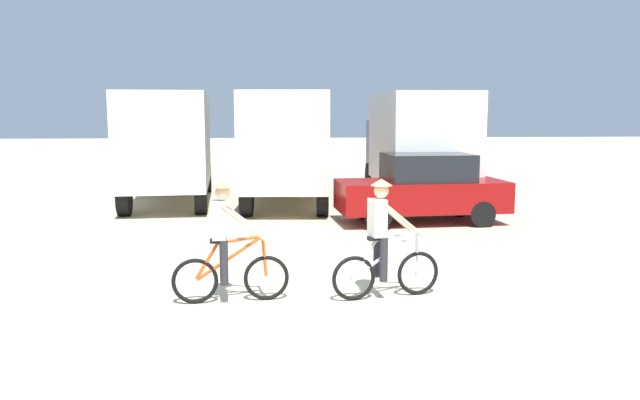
{
  "coord_description": "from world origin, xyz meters",
  "views": [
    {
      "loc": [
        -1.09,
        -8.47,
        2.81
      ],
      "look_at": [
        -0.1,
        3.78,
        1.1
      ],
      "focal_mm": 35.85,
      "sensor_mm": 36.0,
      "label": 1
    }
  ],
  "objects_px": {
    "box_truck_cream_rv": "(288,143)",
    "sedan_parked": "(423,188)",
    "cyclist_orange_shirt": "(226,246)",
    "cyclist_cowboy_hat": "(383,243)",
    "box_truck_white_box": "(169,142)",
    "box_truck_avon_van": "(416,142)"
  },
  "relations": [
    {
      "from": "box_truck_cream_rv",
      "to": "sedan_parked",
      "type": "relative_size",
      "value": 1.6
    },
    {
      "from": "box_truck_cream_rv",
      "to": "cyclist_orange_shirt",
      "type": "bearing_deg",
      "value": -96.89
    },
    {
      "from": "box_truck_white_box",
      "to": "sedan_parked",
      "type": "xyz_separation_m",
      "value": [
        6.91,
        -4.06,
        -0.99
      ]
    },
    {
      "from": "box_truck_cream_rv",
      "to": "sedan_parked",
      "type": "height_order",
      "value": "box_truck_cream_rv"
    },
    {
      "from": "box_truck_avon_van",
      "to": "cyclist_orange_shirt",
      "type": "distance_m",
      "value": 11.55
    },
    {
      "from": "box_truck_white_box",
      "to": "cyclist_orange_shirt",
      "type": "xyz_separation_m",
      "value": [
        2.4,
        -10.51,
        -1.03
      ]
    },
    {
      "from": "box_truck_white_box",
      "to": "cyclist_orange_shirt",
      "type": "bearing_deg",
      "value": -77.16
    },
    {
      "from": "cyclist_orange_shirt",
      "to": "sedan_parked",
      "type": "bearing_deg",
      "value": 55.07
    },
    {
      "from": "box_truck_white_box",
      "to": "box_truck_avon_van",
      "type": "relative_size",
      "value": 1.01
    },
    {
      "from": "sedan_parked",
      "to": "box_truck_white_box",
      "type": "bearing_deg",
      "value": 149.58
    },
    {
      "from": "box_truck_white_box",
      "to": "box_truck_avon_van",
      "type": "xyz_separation_m",
      "value": [
        7.6,
        -0.25,
        0.0
      ]
    },
    {
      "from": "sedan_parked",
      "to": "cyclist_cowboy_hat",
      "type": "height_order",
      "value": "cyclist_cowboy_hat"
    },
    {
      "from": "box_truck_avon_van",
      "to": "cyclist_cowboy_hat",
      "type": "height_order",
      "value": "box_truck_avon_van"
    },
    {
      "from": "cyclist_cowboy_hat",
      "to": "cyclist_orange_shirt",
      "type": "bearing_deg",
      "value": -179.34
    },
    {
      "from": "sedan_parked",
      "to": "cyclist_orange_shirt",
      "type": "bearing_deg",
      "value": -124.93
    },
    {
      "from": "box_truck_cream_rv",
      "to": "cyclist_cowboy_hat",
      "type": "relative_size",
      "value": 3.79
    },
    {
      "from": "cyclist_orange_shirt",
      "to": "cyclist_cowboy_hat",
      "type": "relative_size",
      "value": 1.0
    },
    {
      "from": "box_truck_cream_rv",
      "to": "cyclist_orange_shirt",
      "type": "height_order",
      "value": "box_truck_cream_rv"
    },
    {
      "from": "cyclist_cowboy_hat",
      "to": "sedan_parked",
      "type": "bearing_deg",
      "value": 71.32
    },
    {
      "from": "box_truck_white_box",
      "to": "box_truck_cream_rv",
      "type": "xyz_separation_m",
      "value": [
        3.61,
        -0.5,
        0.0
      ]
    },
    {
      "from": "box_truck_white_box",
      "to": "cyclist_cowboy_hat",
      "type": "xyz_separation_m",
      "value": [
        4.73,
        -10.49,
        -1.03
      ]
    },
    {
      "from": "sedan_parked",
      "to": "cyclist_orange_shirt",
      "type": "distance_m",
      "value": 7.88
    }
  ]
}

